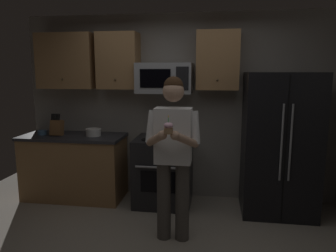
{
  "coord_description": "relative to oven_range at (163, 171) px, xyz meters",
  "views": [
    {
      "loc": [
        0.55,
        -2.79,
        1.81
      ],
      "look_at": [
        0.06,
        0.43,
        1.25
      ],
      "focal_mm": 34.12,
      "sensor_mm": 36.0,
      "label": 1
    }
  ],
  "objects": [
    {
      "name": "wall_back",
      "position": [
        0.15,
        0.39,
        0.84
      ],
      "size": [
        4.4,
        0.1,
        2.6
      ],
      "primitive_type": "cube",
      "color": "gray",
      "rests_on": "ground"
    },
    {
      "name": "oven_range",
      "position": [
        0.0,
        0.0,
        0.0
      ],
      "size": [
        0.76,
        0.7,
        0.93
      ],
      "color": "black",
      "rests_on": "ground"
    },
    {
      "name": "microwave",
      "position": [
        0.0,
        0.12,
        1.26
      ],
      "size": [
        0.74,
        0.41,
        0.4
      ],
      "color": "#9EA0A5"
    },
    {
      "name": "refrigerator",
      "position": [
        1.5,
        -0.04,
        0.44
      ],
      "size": [
        0.9,
        0.75,
        1.8
      ],
      "color": "black",
      "rests_on": "ground"
    },
    {
      "name": "cabinet_row_upper",
      "position": [
        -0.57,
        0.17,
        1.49
      ],
      "size": [
        2.78,
        0.36,
        0.76
      ],
      "color": "#9E7247"
    },
    {
      "name": "counter_left",
      "position": [
        -1.3,
        0.02,
        0.0
      ],
      "size": [
        1.44,
        0.66,
        0.92
      ],
      "color": "#9E7247",
      "rests_on": "ground"
    },
    {
      "name": "knife_block",
      "position": [
        -1.51,
        -0.03,
        0.58
      ],
      "size": [
        0.16,
        0.15,
        0.32
      ],
      "color": "brown",
      "rests_on": "counter_left"
    },
    {
      "name": "bowl_large_white",
      "position": [
        -1.0,
        0.02,
        0.51
      ],
      "size": [
        0.22,
        0.22,
        0.1
      ],
      "color": "white",
      "rests_on": "counter_left"
    },
    {
      "name": "bowl_small_colored",
      "position": [
        -1.75,
        -0.01,
        0.49
      ],
      "size": [
        0.13,
        0.13,
        0.06
      ],
      "color": "#4C7299",
      "rests_on": "counter_left"
    },
    {
      "name": "person",
      "position": [
        0.26,
        -0.94,
        0.53
      ],
      "size": [
        0.6,
        0.48,
        1.76
      ],
      "color": "#4C4742",
      "rests_on": "ground"
    },
    {
      "name": "cupcake",
      "position": [
        0.26,
        -1.26,
        0.83
      ],
      "size": [
        0.09,
        0.09,
        0.17
      ],
      "color": "#A87F56"
    }
  ]
}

